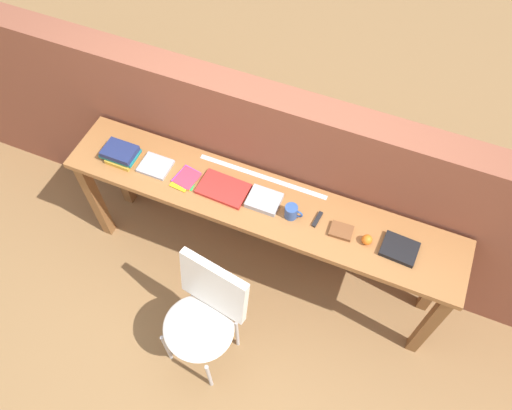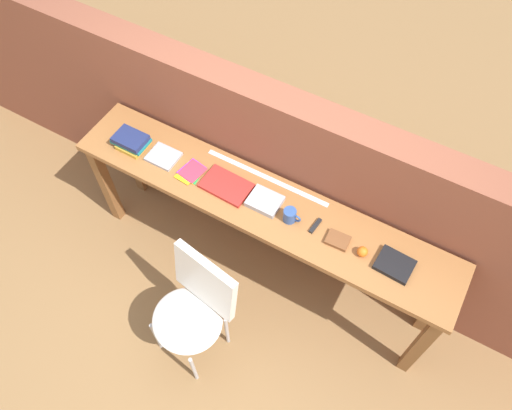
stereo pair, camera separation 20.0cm
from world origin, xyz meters
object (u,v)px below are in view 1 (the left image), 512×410
Objects in this scene: magazine_cycling at (156,166)px; leather_journal_brown at (341,231)px; book_open_centre at (223,189)px; multitool_folded at (317,219)px; mug at (292,212)px; book_repair_rightmost at (399,249)px; pamphlet_pile_colourful at (186,179)px; book_stack_leftmost at (121,154)px; chair_white_moulded at (204,314)px; sports_ball_small at (367,240)px.

magazine_cycling is 1.21m from leather_journal_brown.
magazine_cycling is 0.47m from book_open_centre.
leather_journal_brown is (1.21, -0.01, 0.00)m from magazine_cycling.
leather_journal_brown is (0.15, -0.02, 0.00)m from multitool_folded.
mug is 0.64m from book_repair_rightmost.
pamphlet_pile_colourful is at bearing -177.82° from multitool_folded.
book_stack_leftmost reaches higher than book_open_centre.
multitool_folded reaches higher than chair_white_moulded.
mug reaches higher than multitool_folded.
book_stack_leftmost reaches higher than sports_ball_small.
sports_ball_small reaches higher than magazine_cycling.
multitool_folded is 0.56× the size of book_repair_rightmost.
chair_white_moulded is 4.68× the size of magazine_cycling.
magazine_cycling is at bearing -179.00° from multitool_folded.
magazine_cycling is at bearing 176.78° from leather_journal_brown.
magazine_cycling is at bearing 133.60° from chair_white_moulded.
book_repair_rightmost is (0.34, 0.01, 0.00)m from leather_journal_brown.
book_stack_leftmost is 1.44m from leather_journal_brown.
mug is at bearing 178.50° from leather_journal_brown.
sports_ball_small is (0.75, 0.63, 0.38)m from chair_white_moulded.
book_repair_rightmost reaches higher than pamphlet_pile_colourful.
magazine_cycling is at bearing 179.16° from mug.
pamphlet_pile_colourful is 1.72× the size of mug.
sports_ball_small is at bearing -6.67° from leather_journal_brown.
book_repair_rightmost is (0.49, -0.01, 0.01)m from multitool_folded.
multitool_folded is at bearing 1.70° from book_stack_leftmost.
book_repair_rightmost is (1.78, 0.03, -0.03)m from book_stack_leftmost.
sports_ball_small is at bearing 39.90° from chair_white_moulded.
leather_journal_brown is at bearing 0.45° from pamphlet_pile_colourful.
mug reaches higher than sports_ball_small.
leather_journal_brown is 0.34m from book_repair_rightmost.
pamphlet_pile_colourful is 1.15m from sports_ball_small.
mug reaches higher than chair_white_moulded.
book_stack_leftmost is at bearing -175.91° from book_open_centre.
chair_white_moulded is at bearing -58.00° from pamphlet_pile_colourful.
chair_white_moulded is 0.88m from multitool_folded.
book_repair_rightmost is (1.55, 0.01, 0.00)m from magazine_cycling.
leather_journal_brown reaches higher than magazine_cycling.
book_repair_rightmost reaches higher than book_open_centre.
sports_ball_small reaches higher than book_repair_rightmost.
mug is at bearing 179.73° from sports_ball_small.
leather_journal_brown is 0.66× the size of book_repair_rightmost.
chair_white_moulded is at bearing -124.03° from multitool_folded.
book_stack_leftmost is at bearing -178.30° from multitool_folded.
sports_ball_small is (0.45, -0.00, -0.01)m from mug.
book_open_centre is at bearing -178.55° from multitool_folded.
book_stack_leftmost is 0.45m from pamphlet_pile_colourful.
book_open_centre is 0.75m from leather_journal_brown.
book_stack_leftmost is 1.20× the size of magazine_cycling.
multitool_folded is (0.45, 0.66, 0.36)m from chair_white_moulded.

